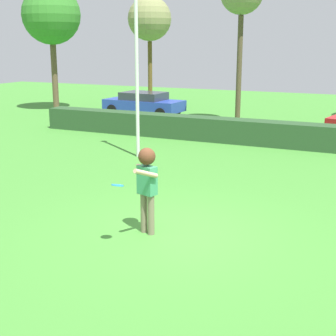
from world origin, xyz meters
The scene contains 8 objects.
ground_plane centered at (0.00, 0.00, 0.00)m, with size 60.00×60.00×0.00m, color #428932.
person centered at (-0.50, -0.22, 1.15)m, with size 0.55×0.82×1.79m.
frisbee centered at (-0.64, -1.12, 1.25)m, with size 0.23×0.23×0.08m.
lamppost centered at (-3.97, 5.86, 3.38)m, with size 0.24×0.24×6.13m.
hedge_row centered at (0.00, 9.58, 0.46)m, with size 20.52×0.90×0.92m, color #294927.
parked_car_blue centered at (-8.22, 14.45, 0.69)m, with size 4.30×2.02×1.25m.
maple_tree centered at (-10.16, 19.04, 5.12)m, with size 2.64×2.64×6.48m.
oak_tree centered at (-13.73, 14.19, 5.20)m, with size 3.20×3.20×6.84m.
Camera 1 is at (3.87, -8.64, 3.82)m, focal length 52.65 mm.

